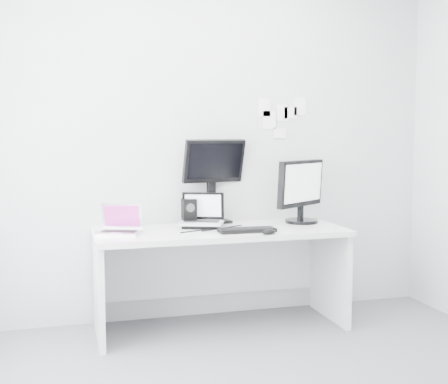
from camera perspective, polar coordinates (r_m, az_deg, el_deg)
The scene contains 15 objects.
back_wall at distance 4.53m, azimuth -1.51°, elevation 4.85°, with size 3.60×3.60×0.00m, color #B5B7B9.
desk at distance 4.32m, azimuth -0.33°, elevation -8.40°, with size 1.80×0.70×0.73m, color white.
macbook at distance 4.08m, azimuth -10.20°, elevation -2.54°, with size 0.29×0.22×0.22m, color silver.
speaker at distance 4.39m, azimuth -3.40°, elevation -1.97°, with size 0.10×0.10×0.20m, color black.
dell_laptop at distance 4.29m, azimuth -2.22°, elevation -1.75°, with size 0.31×0.24×0.26m, color silver.
rear_monitor at distance 4.49m, azimuth -1.08°, elevation 1.15°, with size 0.49×0.17×0.66m, color black.
samsung_monitor at distance 4.55m, azimuth 7.56°, elevation 0.15°, with size 0.55×0.25×0.50m, color black.
keyboard at distance 4.12m, azimuth 2.23°, elevation -3.71°, with size 0.40×0.14×0.03m, color black.
mouse at distance 4.03m, azimuth 4.35°, elevation -3.89°, with size 0.10×0.07×0.03m, color black.
wall_note_0 at distance 4.66m, azimuth 3.93°, elevation 8.18°, with size 0.10×0.00×0.14m, color white.
wall_note_1 at distance 4.71m, azimuth 5.66°, elevation 7.66°, with size 0.09×0.00×0.13m, color white.
wall_note_2 at distance 4.77m, azimuth 7.37°, elevation 8.21°, with size 0.10×0.00×0.14m, color white.
wall_note_3 at distance 4.70m, azimuth 5.42°, elevation 5.71°, with size 0.11×0.00×0.08m, color white.
wall_note_4 at distance 4.67m, azimuth 4.41°, elevation 6.98°, with size 0.11×0.00×0.14m, color white.
wall_note_5 at distance 4.73m, azimuth 6.47°, elevation 7.62°, with size 0.11×0.00×0.09m, color white.
Camera 1 is at (-1.11, -2.79, 1.41)m, focal length 47.18 mm.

